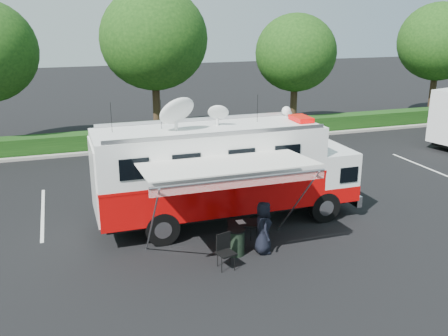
% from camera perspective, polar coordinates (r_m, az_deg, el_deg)
% --- Properties ---
extents(ground_plane, '(120.00, 120.00, 0.00)m').
position_cam_1_polar(ground_plane, '(18.48, 0.50, -6.07)').
color(ground_plane, black).
rests_on(ground_plane, ground).
extents(back_border, '(60.00, 6.14, 8.87)m').
position_cam_1_polar(back_border, '(29.80, -5.70, 12.70)').
color(back_border, '#9E998E').
rests_on(back_border, ground_plane).
extents(stall_lines, '(24.12, 5.50, 0.01)m').
position_cam_1_polar(stall_lines, '(21.01, -3.48, -3.16)').
color(stall_lines, silver).
rests_on(stall_lines, ground_plane).
extents(command_truck, '(9.49, 2.61, 4.56)m').
position_cam_1_polar(command_truck, '(17.78, 0.26, -0.32)').
color(command_truck, black).
rests_on(command_truck, ground_plane).
extents(awning, '(5.18, 2.67, 3.13)m').
position_cam_1_polar(awning, '(14.77, 0.56, 0.00)').
color(awning, silver).
rests_on(awning, ground_plane).
extents(person, '(0.69, 0.92, 1.71)m').
position_cam_1_polar(person, '(16.25, 4.43, -9.56)').
color(person, black).
rests_on(person, ground_plane).
extents(folding_table, '(1.13, 0.94, 0.83)m').
position_cam_1_polar(folding_table, '(16.32, 2.13, -6.37)').
color(folding_table, black).
rests_on(folding_table, ground_plane).
extents(folding_chair, '(0.62, 0.65, 1.06)m').
position_cam_1_polar(folding_chair, '(15.08, 0.08, -9.09)').
color(folding_chair, black).
rests_on(folding_chair, ground_plane).
extents(trash_bin, '(0.57, 0.57, 0.86)m').
position_cam_1_polar(trash_bin, '(15.89, 1.40, -8.43)').
color(trash_bin, black).
rests_on(trash_bin, ground_plane).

